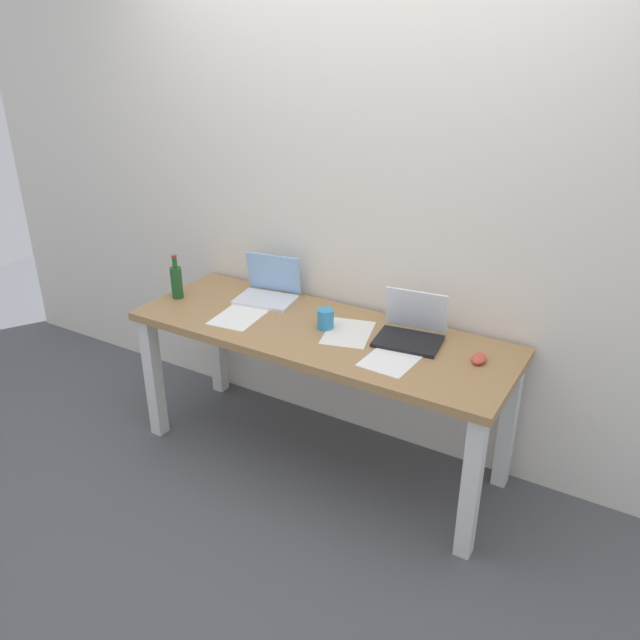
% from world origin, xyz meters
% --- Properties ---
extents(ground_plane, '(8.00, 8.00, 0.00)m').
position_xyz_m(ground_plane, '(0.00, 0.00, 0.00)').
color(ground_plane, '#515459').
extents(back_wall, '(5.20, 0.08, 2.60)m').
position_xyz_m(back_wall, '(0.00, 0.39, 1.30)').
color(back_wall, silver).
rests_on(back_wall, ground).
extents(desk, '(1.86, 0.65, 0.73)m').
position_xyz_m(desk, '(0.00, 0.00, 0.63)').
color(desk, '#A37A4C').
rests_on(desk, ground).
extents(laptop_left, '(0.33, 0.28, 0.23)m').
position_xyz_m(laptop_left, '(-0.42, 0.18, 0.78)').
color(laptop_left, silver).
rests_on(laptop_left, desk).
extents(laptop_right, '(0.32, 0.28, 0.22)m').
position_xyz_m(laptop_right, '(0.41, 0.12, 0.78)').
color(laptop_right, black).
rests_on(laptop_right, desk).
extents(beer_bottle, '(0.06, 0.06, 0.23)m').
position_xyz_m(beer_bottle, '(-0.85, -0.05, 0.83)').
color(beer_bottle, '#1E5123').
rests_on(beer_bottle, desk).
extents(computer_mouse, '(0.07, 0.10, 0.03)m').
position_xyz_m(computer_mouse, '(0.75, 0.07, 0.75)').
color(computer_mouse, '#D84C38').
rests_on(computer_mouse, desk).
extents(coffee_mug, '(0.08, 0.08, 0.09)m').
position_xyz_m(coffee_mug, '(0.01, 0.03, 0.78)').
color(coffee_mug, '#338CC6').
rests_on(coffee_mug, desk).
extents(paper_sheet_near_back, '(0.28, 0.34, 0.00)m').
position_xyz_m(paper_sheet_near_back, '(0.13, 0.04, 0.74)').
color(paper_sheet_near_back, white).
rests_on(paper_sheet_near_back, desk).
extents(paper_sheet_front_right, '(0.23, 0.31, 0.00)m').
position_xyz_m(paper_sheet_front_right, '(0.42, -0.08, 0.74)').
color(paper_sheet_front_right, white).
rests_on(paper_sheet_front_right, desk).
extents(paper_sheet_front_left, '(0.24, 0.32, 0.00)m').
position_xyz_m(paper_sheet_front_left, '(-0.42, -0.08, 0.74)').
color(paper_sheet_front_left, white).
rests_on(paper_sheet_front_left, desk).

